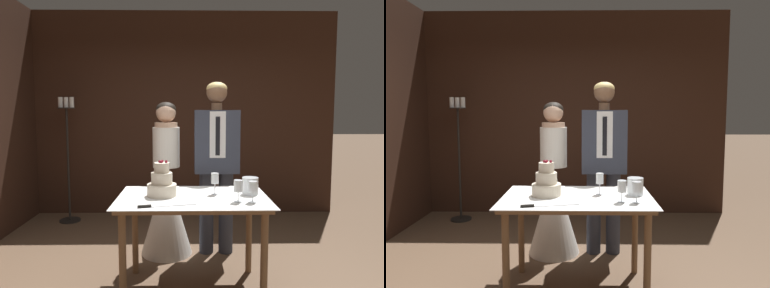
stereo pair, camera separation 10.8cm
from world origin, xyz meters
TOP-DOWN VIEW (x-y plane):
  - wall_back at (0.00, 2.44)m, footprint 4.47×0.12m
  - cake_table at (0.12, 0.16)m, footprint 1.24×0.81m
  - tiered_cake at (-0.14, 0.19)m, footprint 0.24×0.24m
  - cake_knife at (-0.16, -0.15)m, footprint 0.43×0.12m
  - wine_glass_near at (0.31, 0.23)m, footprint 0.06×0.06m
  - wine_glass_middle at (0.47, -0.01)m, footprint 0.07×0.07m
  - wine_glass_far at (0.58, -0.02)m, footprint 0.07×0.07m
  - hurricane_candle at (0.61, 0.23)m, footprint 0.14×0.14m
  - bride at (-0.14, 0.93)m, footprint 0.54×0.54m
  - groom at (0.38, 0.93)m, footprint 0.46×0.25m
  - candle_stand at (-1.54, 2.01)m, footprint 0.28×0.28m

SIDE VIEW (x-z plane):
  - bride at x=-0.14m, z-range -0.21..1.39m
  - cake_table at x=0.12m, z-range 0.30..1.10m
  - cake_knife at x=-0.16m, z-range 0.80..0.82m
  - hurricane_candle at x=0.61m, z-range 0.80..0.94m
  - candle_stand at x=-1.54m, z-range 0.04..1.73m
  - tiered_cake at x=-0.14m, z-range 0.76..1.06m
  - wine_glass_far at x=0.58m, z-range 0.84..1.00m
  - wine_glass_middle at x=0.47m, z-range 0.84..1.01m
  - wine_glass_near at x=0.31m, z-range 0.84..1.02m
  - groom at x=0.38m, z-range 0.13..1.93m
  - wall_back at x=0.00m, z-range 0.00..2.93m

